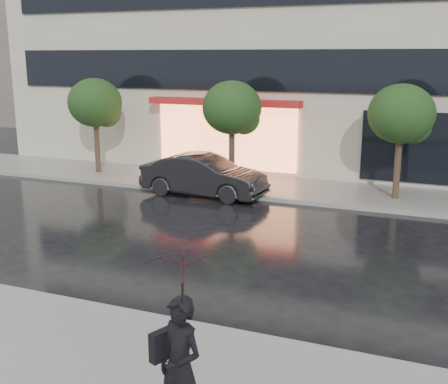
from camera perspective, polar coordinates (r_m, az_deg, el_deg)
The scene contains 10 objects.
ground at distance 11.54m, azimuth -3.38°, elevation -11.33°, with size 120.00×120.00×0.00m, color black.
sidewalk_far at distance 20.75m, azimuth 8.78°, elevation 0.14°, with size 60.00×3.50×0.12m, color slate.
curb_near at distance 10.70m, azimuth -5.73°, elevation -13.06°, with size 60.00×0.25×0.14m, color gray.
curb_far at distance 19.10m, azimuth 7.56°, elevation -0.98°, with size 60.00×0.25×0.14m, color gray.
bg_building_left at distance 48.10m, azimuth -21.25°, elevation 14.17°, with size 14.00×10.00×12.00m, color #59544F.
tree_far_west at distance 23.74m, azimuth -12.81°, elevation 8.66°, with size 2.20×2.20×3.99m.
tree_mid_west at distance 20.93m, azimuth 1.00°, elevation 8.36°, with size 2.20×2.20×3.99m.
tree_mid_east at distance 19.61m, azimuth 17.74°, elevation 7.35°, with size 2.20×2.20×3.99m.
parked_car at distance 19.85m, azimuth -2.07°, elevation 1.68°, with size 1.56×4.48×1.48m, color black.
pedestrian_with_umbrella at distance 7.12m, azimuth -4.39°, elevation -13.19°, with size 1.16×1.17×2.50m.
Camera 1 is at (4.52, -9.42, 4.88)m, focal length 45.00 mm.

